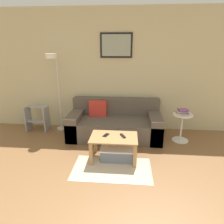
% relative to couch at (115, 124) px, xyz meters
% --- Properties ---
extents(wall_back, '(5.60, 0.09, 2.55)m').
position_rel_couch_xyz_m(wall_back, '(-0.13, 0.47, 1.02)').
color(wall_back, '#C6BC93').
rests_on(wall_back, ground_plane).
extents(area_rug, '(1.20, 0.69, 0.01)m').
position_rel_couch_xyz_m(area_rug, '(0.05, -1.22, -0.26)').
color(area_rug, '#C1B299').
rests_on(area_rug, ground_plane).
extents(couch, '(1.85, 0.89, 0.74)m').
position_rel_couch_xyz_m(couch, '(0.00, 0.00, 0.00)').
color(couch, brown).
rests_on(couch, ground_plane).
extents(coffee_table, '(0.76, 0.50, 0.41)m').
position_rel_couch_xyz_m(coffee_table, '(0.05, -0.92, 0.06)').
color(coffee_table, '#AD7F4C').
rests_on(coffee_table, ground_plane).
extents(storage_bin, '(0.55, 0.39, 0.21)m').
position_rel_couch_xyz_m(storage_bin, '(0.11, -0.90, -0.15)').
color(storage_bin, slate).
rests_on(storage_bin, ground_plane).
extents(floor_lamp, '(0.23, 0.48, 1.66)m').
position_rel_couch_xyz_m(floor_lamp, '(-1.23, 0.09, 0.94)').
color(floor_lamp, silver).
rests_on(floor_lamp, ground_plane).
extents(side_table, '(0.38, 0.38, 0.55)m').
position_rel_couch_xyz_m(side_table, '(1.32, -0.13, 0.07)').
color(side_table, white).
rests_on(side_table, ground_plane).
extents(book_stack, '(0.25, 0.18, 0.10)m').
position_rel_couch_xyz_m(book_stack, '(1.32, -0.12, 0.34)').
color(book_stack, '#D8C666').
rests_on(book_stack, side_table).
extents(remote_control, '(0.10, 0.15, 0.02)m').
position_rel_couch_xyz_m(remote_control, '(0.20, -0.90, 0.16)').
color(remote_control, black).
rests_on(remote_control, coffee_table).
extents(cell_phone, '(0.11, 0.15, 0.01)m').
position_rel_couch_xyz_m(cell_phone, '(-0.08, -0.88, 0.15)').
color(cell_phone, black).
rests_on(cell_phone, coffee_table).
extents(step_stool, '(0.46, 0.28, 0.54)m').
position_rel_couch_xyz_m(step_stool, '(-1.73, 0.14, 0.03)').
color(step_stool, '#99999E').
rests_on(step_stool, ground_plane).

